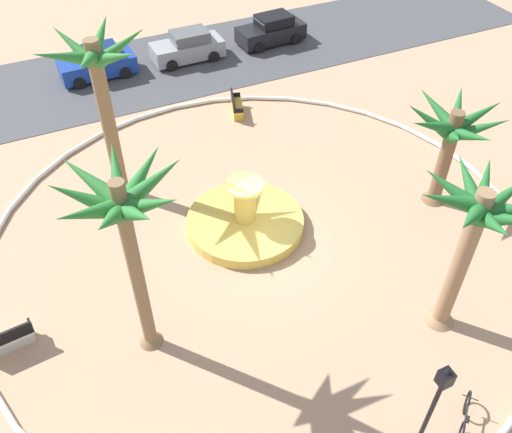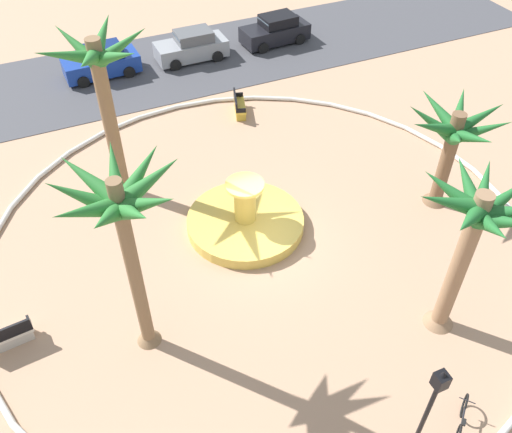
{
  "view_description": "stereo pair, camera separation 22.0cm",
  "coord_description": "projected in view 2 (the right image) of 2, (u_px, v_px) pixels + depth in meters",
  "views": [
    {
      "loc": [
        -6.34,
        -13.18,
        14.82
      ],
      "look_at": [
        -0.07,
        0.27,
        1.0
      ],
      "focal_mm": 38.49,
      "sensor_mm": 36.0,
      "label": 1
    },
    {
      "loc": [
        -6.14,
        -13.28,
        14.82
      ],
      "look_at": [
        -0.07,
        0.27,
        1.0
      ],
      "focal_mm": 38.49,
      "sensor_mm": 36.0,
      "label": 2
    }
  ],
  "objects": [
    {
      "name": "ground_plane",
      "position": [
        261.0,
        240.0,
        20.81
      ],
      "size": [
        80.0,
        80.0,
        0.0
      ],
      "primitive_type": "plane",
      "color": "tan"
    },
    {
      "name": "plaza_curb",
      "position": [
        261.0,
        238.0,
        20.74
      ],
      "size": [
        20.52,
        20.52,
        0.2
      ],
      "primitive_type": "torus",
      "color": "silver",
      "rests_on": "ground"
    },
    {
      "name": "street_asphalt",
      "position": [
        152.0,
        69.0,
        30.59
      ],
      "size": [
        48.0,
        8.0,
        0.03
      ],
      "primitive_type": "cube",
      "color": "#424247",
      "rests_on": "ground"
    },
    {
      "name": "fountain",
      "position": [
        245.0,
        221.0,
        21.12
      ],
      "size": [
        4.51,
        4.51,
        2.15
      ],
      "color": "gold",
      "rests_on": "ground"
    },
    {
      "name": "palm_tree_near_fountain",
      "position": [
        474.0,
        228.0,
        15.06
      ],
      "size": [
        3.52,
        3.49,
        5.81
      ],
      "color": "#8E6B4C",
      "rests_on": "ground"
    },
    {
      "name": "palm_tree_by_curb",
      "position": [
        103.0,
        86.0,
        19.62
      ],
      "size": [
        4.1,
        3.99,
        6.92
      ],
      "color": "brown",
      "rests_on": "ground"
    },
    {
      "name": "palm_tree_mid_plaza",
      "position": [
        122.0,
        216.0,
        13.83
      ],
      "size": [
        3.62,
        3.62,
        6.82
      ],
      "color": "brown",
      "rests_on": "ground"
    },
    {
      "name": "palm_tree_far_side",
      "position": [
        453.0,
        136.0,
        20.27
      ],
      "size": [
        4.07,
        4.04,
        4.41
      ],
      "color": "brown",
      "rests_on": "ground"
    },
    {
      "name": "bench_east",
      "position": [
        239.0,
        107.0,
        27.04
      ],
      "size": [
        0.97,
        1.68,
        1.0
      ],
      "color": "gold",
      "rests_on": "ground"
    },
    {
      "name": "bench_west",
      "position": [
        7.0,
        338.0,
        17.16
      ],
      "size": [
        1.64,
        0.66,
        1.0
      ],
      "color": "beige",
      "rests_on": "ground"
    },
    {
      "name": "lamppost",
      "position": [
        430.0,
        406.0,
        13.47
      ],
      "size": [
        0.32,
        0.32,
        3.79
      ],
      "color": "black",
      "rests_on": "ground"
    },
    {
      "name": "bicycle_red_frame",
      "position": [
        461.0,
        421.0,
        15.13
      ],
      "size": [
        1.35,
        1.16,
        0.94
      ],
      "color": "black",
      "rests_on": "ground"
    },
    {
      "name": "parked_car_leftmost",
      "position": [
        102.0,
        62.0,
        29.55
      ],
      "size": [
        4.05,
        2.02,
        1.67
      ],
      "color": "navy",
      "rests_on": "ground"
    },
    {
      "name": "parked_car_second",
      "position": [
        192.0,
        47.0,
        30.91
      ],
      "size": [
        4.0,
        1.93,
        1.67
      ],
      "color": "gray",
      "rests_on": "ground"
    },
    {
      "name": "parked_car_third",
      "position": [
        275.0,
        30.0,
        32.44
      ],
      "size": [
        4.1,
        2.11,
        1.67
      ],
      "color": "black",
      "rests_on": "ground"
    }
  ]
}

